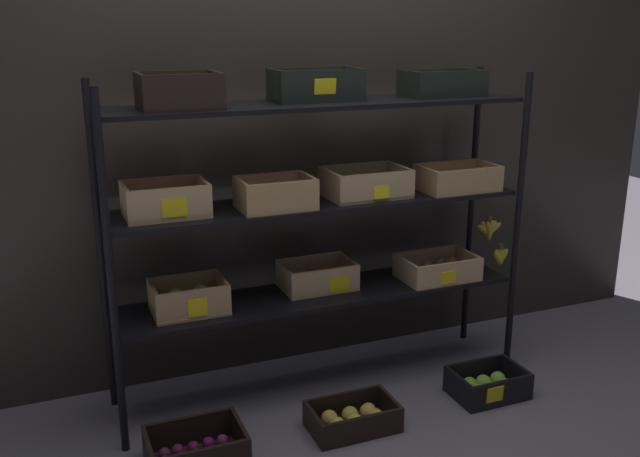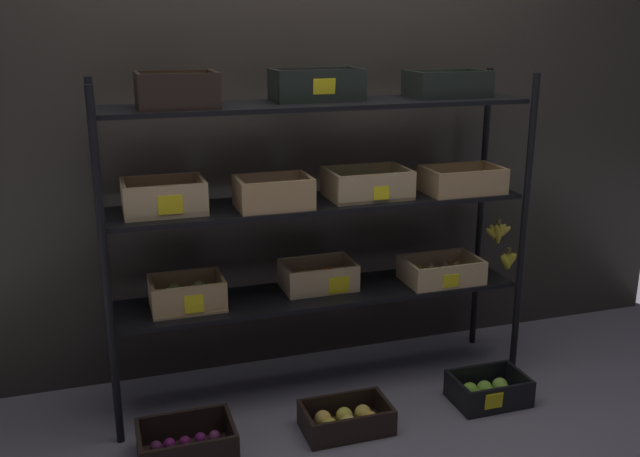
{
  "view_description": "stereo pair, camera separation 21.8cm",
  "coord_description": "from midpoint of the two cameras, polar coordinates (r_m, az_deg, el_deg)",
  "views": [
    {
      "loc": [
        -1.13,
        -2.78,
        1.66
      ],
      "look_at": [
        0.0,
        0.0,
        0.78
      ],
      "focal_mm": 39.52,
      "sensor_mm": 36.0,
      "label": 1
    },
    {
      "loc": [
        -0.92,
        -2.86,
        1.66
      ],
      "look_at": [
        0.0,
        0.0,
        0.78
      ],
      "focal_mm": 39.52,
      "sensor_mm": 36.0,
      "label": 2
    }
  ],
  "objects": [
    {
      "name": "crate_ground_apple_green",
      "position": [
        3.39,
        11.6,
        -12.37
      ],
      "size": [
        0.33,
        0.24,
        0.13
      ],
      "color": "black",
      "rests_on": "ground_plane"
    },
    {
      "name": "display_rack",
      "position": [
        3.1,
        -1.62,
        2.59
      ],
      "size": [
        1.99,
        0.41,
        1.48
      ],
      "color": "black",
      "rests_on": "ground_plane"
    },
    {
      "name": "crate_ground_plum",
      "position": [
        2.94,
        -12.18,
        -17.35
      ],
      "size": [
        0.38,
        0.26,
        0.14
      ],
      "color": "black",
      "rests_on": "ground_plane"
    },
    {
      "name": "crate_ground_apple_gold",
      "position": [
        3.08,
        0.57,
        -15.19
      ],
      "size": [
        0.37,
        0.22,
        0.11
      ],
      "color": "black",
      "rests_on": "ground_plane"
    },
    {
      "name": "ground_plane",
      "position": [
        3.43,
        -1.87,
        -12.57
      ],
      "size": [
        10.0,
        10.0,
        0.0
      ],
      "primitive_type": "plane",
      "color": "slate"
    },
    {
      "name": "storefront_wall",
      "position": [
        3.4,
        -4.38,
        9.29
      ],
      "size": [
        4.25,
        0.12,
        2.49
      ],
      "primitive_type": "cube",
      "color": "#2D2823",
      "rests_on": "ground_plane"
    }
  ]
}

